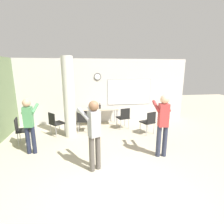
{
  "coord_description": "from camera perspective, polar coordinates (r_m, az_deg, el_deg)",
  "views": [
    {
      "loc": [
        -0.66,
        -2.68,
        2.4
      ],
      "look_at": [
        0.21,
        2.74,
        1.02
      ],
      "focal_mm": 28.0,
      "sensor_mm": 36.0,
      "label": 1
    }
  ],
  "objects": [
    {
      "name": "folding_table",
      "position": [
        7.46,
        -4.67,
        0.77
      ],
      "size": [
        1.69,
        0.64,
        0.74
      ],
      "color": "tan",
      "rests_on": "ground_plane"
    },
    {
      "name": "wall_back",
      "position": [
        7.83,
        -4.06,
        6.72
      ],
      "size": [
        8.0,
        0.15,
        2.8
      ],
      "color": "silver",
      "rests_on": "ground_plane"
    },
    {
      "name": "chair_by_left_wall",
      "position": [
        6.36,
        -27.43,
        -4.85
      ],
      "size": [
        0.51,
        0.51,
        0.87
      ],
      "color": "black",
      "rests_on": "ground_plane"
    },
    {
      "name": "waste_bin",
      "position": [
        7.14,
        -5.8,
        -4.14
      ],
      "size": [
        0.25,
        0.25,
        0.35
      ],
      "color": "#B2B2B7",
      "rests_on": "ground_plane"
    },
    {
      "name": "person_playing_front",
      "position": [
        4.08,
        -5.99,
        -5.97
      ],
      "size": [
        0.57,
        0.69,
        1.71
      ],
      "color": "#514C47",
      "rests_on": "ground_plane"
    },
    {
      "name": "person_watching_back",
      "position": [
        5.41,
        -25.47,
        -2.98
      ],
      "size": [
        0.37,
        0.6,
        1.6
      ],
      "color": "#1E2338",
      "rests_on": "ground_plane"
    },
    {
      "name": "support_pillar",
      "position": [
        6.24,
        -13.88,
        4.46
      ],
      "size": [
        0.39,
        0.39,
        2.8
      ],
      "color": "silver",
      "rests_on": "ground_plane"
    },
    {
      "name": "ground_plane",
      "position": [
        3.66,
        3.98,
        -26.97
      ],
      "size": [
        24.0,
        24.0,
        0.0
      ],
      "primitive_type": "plane",
      "color": "#ADA389"
    },
    {
      "name": "bottle_on_table",
      "position": [
        7.39,
        -3.96,
        1.8
      ],
      "size": [
        0.08,
        0.08,
        0.24
      ],
      "color": "black",
      "rests_on": "folding_table"
    },
    {
      "name": "chair_mid_room",
      "position": [
        6.59,
        11.88,
        -2.89
      ],
      "size": [
        0.57,
        0.57,
        0.87
      ],
      "color": "black",
      "rests_on": "ground_plane"
    },
    {
      "name": "chair_near_pillar",
      "position": [
        6.65,
        -18.01,
        -3.14
      ],
      "size": [
        0.62,
        0.62,
        0.87
      ],
      "color": "black",
      "rests_on": "ground_plane"
    },
    {
      "name": "chair_table_left",
      "position": [
        6.75,
        -9.43,
        -2.38
      ],
      "size": [
        0.5,
        0.5,
        0.87
      ],
      "color": "black",
      "rests_on": "ground_plane"
    },
    {
      "name": "person_playing_side",
      "position": [
        4.9,
        16.25,
        -2.82
      ],
      "size": [
        0.43,
        0.7,
        1.74
      ],
      "color": "#2D3347",
      "rests_on": "ground_plane"
    },
    {
      "name": "chair_table_right",
      "position": [
        7.04,
        3.82,
        -1.5
      ],
      "size": [
        0.53,
        0.53,
        0.87
      ],
      "color": "black",
      "rests_on": "ground_plane"
    }
  ]
}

